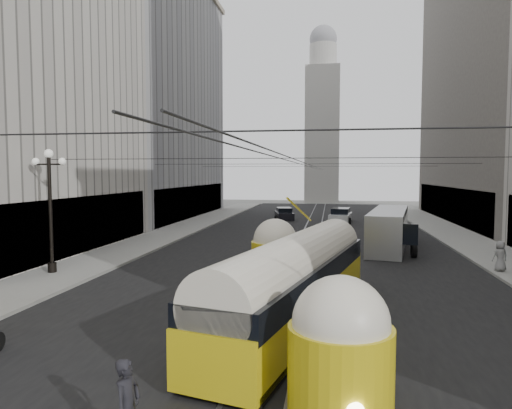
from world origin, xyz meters
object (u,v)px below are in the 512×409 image
(streetcar, at_px, (295,281))
(pedestrian_crossing_a, at_px, (128,407))
(city_bus, at_px, (389,227))
(pedestrian_sidewalk_right, at_px, (500,256))

(streetcar, xyz_separation_m, pedestrian_crossing_a, (-2.53, -7.88, -0.62))
(city_bus, xyz_separation_m, pedestrian_crossing_a, (-7.78, -25.33, -0.56))
(city_bus, xyz_separation_m, pedestrian_sidewalk_right, (4.75, -7.65, -0.53))
(streetcar, distance_m, city_bus, 18.22)
(streetcar, bearing_deg, city_bus, 73.25)
(pedestrian_crossing_a, bearing_deg, pedestrian_sidewalk_right, -28.42)
(city_bus, bearing_deg, pedestrian_crossing_a, -107.08)
(streetcar, bearing_deg, pedestrian_crossing_a, -107.82)
(city_bus, relative_size, pedestrian_crossing_a, 5.92)
(city_bus, height_order, pedestrian_sidewalk_right, city_bus)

